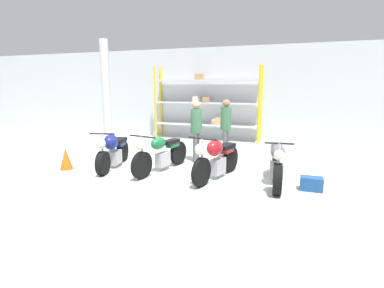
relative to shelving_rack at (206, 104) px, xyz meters
The scene contains 12 objects.
ground_plane 5.24m from the shelving_rack, 78.70° to the right, with size 30.00×30.00×0.00m, color silver.
back_wall 1.12m from the shelving_rack, 20.45° to the left, with size 30.00×0.08×3.60m.
shelving_rack is the anchor object (origin of this frame).
support_pillar 3.88m from the shelving_rack, 133.17° to the right, with size 0.28×0.28×3.60m.
motorcycle_blue 5.08m from the shelving_rack, 102.46° to the right, with size 0.74×1.95×1.01m.
motorcycle_green 4.88m from the shelving_rack, 86.95° to the right, with size 0.79×2.11×1.00m.
motorcycle_red 5.30m from the shelving_rack, 70.77° to the right, with size 0.80×1.96×1.05m.
motorcycle_grey 5.80m from the shelving_rack, 57.84° to the right, with size 0.55×2.05×1.04m.
person_browsing 3.68m from the shelving_rack, 77.74° to the right, with size 0.33×0.33×1.71m.
person_near_rack 3.10m from the shelving_rack, 62.54° to the right, with size 0.32×0.32×1.73m.
toolbox 6.42m from the shelving_rack, 53.37° to the right, with size 0.44×0.26×0.28m.
traffic_cone 5.93m from the shelving_rack, 111.53° to the right, with size 0.32×0.32×0.55m.
Camera 1 is at (2.39, -6.44, 2.11)m, focal length 28.00 mm.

